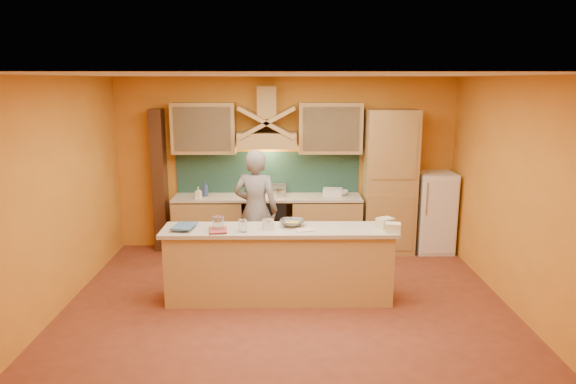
{
  "coord_description": "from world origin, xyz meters",
  "views": [
    {
      "loc": [
        -0.05,
        -5.82,
        2.75
      ],
      "look_at": [
        0.02,
        0.9,
        1.27
      ],
      "focal_mm": 32.0,
      "sensor_mm": 36.0,
      "label": 1
    }
  ],
  "objects_px": {
    "stove": "(268,224)",
    "person": "(256,210)",
    "kitchen_scale": "(268,225)",
    "mixing_bowl": "(292,223)",
    "fridge": "(434,212)"
  },
  "relations": [
    {
      "from": "person",
      "to": "mixing_bowl",
      "type": "xyz_separation_m",
      "value": [
        0.51,
        -1.01,
        0.09
      ]
    },
    {
      "from": "stove",
      "to": "fridge",
      "type": "xyz_separation_m",
      "value": [
        2.7,
        0.0,
        0.2
      ]
    },
    {
      "from": "stove",
      "to": "kitchen_scale",
      "type": "bearing_deg",
      "value": -88.03
    },
    {
      "from": "fridge",
      "to": "mixing_bowl",
      "type": "distance_m",
      "value": 2.96
    },
    {
      "from": "person",
      "to": "kitchen_scale",
      "type": "relative_size",
      "value": 13.48
    },
    {
      "from": "kitchen_scale",
      "to": "mixing_bowl",
      "type": "bearing_deg",
      "value": 13.65
    },
    {
      "from": "kitchen_scale",
      "to": "mixing_bowl",
      "type": "distance_m",
      "value": 0.33
    },
    {
      "from": "fridge",
      "to": "kitchen_scale",
      "type": "height_order",
      "value": "fridge"
    },
    {
      "from": "stove",
      "to": "person",
      "type": "xyz_separation_m",
      "value": [
        -0.15,
        -0.78,
        0.44
      ]
    },
    {
      "from": "kitchen_scale",
      "to": "person",
      "type": "bearing_deg",
      "value": 89.15
    },
    {
      "from": "fridge",
      "to": "stove",
      "type": "bearing_deg",
      "value": 180.0
    },
    {
      "from": "kitchen_scale",
      "to": "stove",
      "type": "bearing_deg",
      "value": 80.64
    },
    {
      "from": "person",
      "to": "mixing_bowl",
      "type": "bearing_deg",
      "value": 126.88
    },
    {
      "from": "stove",
      "to": "mixing_bowl",
      "type": "xyz_separation_m",
      "value": [
        0.36,
        -1.79,
        0.53
      ]
    },
    {
      "from": "kitchen_scale",
      "to": "mixing_bowl",
      "type": "relative_size",
      "value": 0.42
    }
  ]
}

